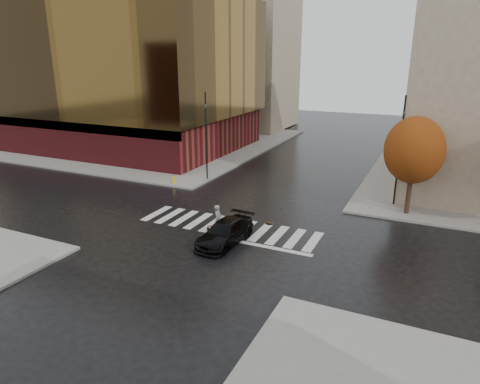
# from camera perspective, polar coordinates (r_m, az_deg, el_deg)

# --- Properties ---
(ground) EXTENTS (120.00, 120.00, 0.00)m
(ground) POSITION_cam_1_polar(r_m,az_deg,el_deg) (26.71, -2.03, -4.96)
(ground) COLOR black
(ground) RESTS_ON ground
(sidewalk_nw) EXTENTS (30.00, 30.00, 0.15)m
(sidewalk_nw) POSITION_cam_1_polar(r_m,az_deg,el_deg) (54.66, -11.74, 6.62)
(sidewalk_nw) COLOR gray
(sidewalk_nw) RESTS_ON ground
(crosswalk) EXTENTS (12.00, 3.00, 0.01)m
(crosswalk) POSITION_cam_1_polar(r_m,az_deg,el_deg) (27.12, -1.55, -4.59)
(crosswalk) COLOR silver
(crosswalk) RESTS_ON ground
(office_glass) EXTENTS (27.00, 19.00, 16.00)m
(office_glass) POSITION_cam_1_polar(r_m,az_deg,el_deg) (51.99, -15.27, 14.95)
(office_glass) COLOR maroon
(office_glass) RESTS_ON sidewalk_nw
(building_nw_far) EXTENTS (14.00, 12.00, 20.00)m
(building_nw_far) POSITION_cam_1_polar(r_m,az_deg,el_deg) (64.91, 0.25, 17.65)
(building_nw_far) COLOR gray
(building_nw_far) RESTS_ON sidewalk_nw
(tree_ne_a) EXTENTS (3.80, 3.80, 6.50)m
(tree_ne_a) POSITION_cam_1_polar(r_m,az_deg,el_deg) (29.90, 22.20, 5.15)
(tree_ne_a) COLOR black
(tree_ne_a) RESTS_ON sidewalk_ne
(sedan) EXTENTS (2.17, 4.65, 1.31)m
(sedan) POSITION_cam_1_polar(r_m,az_deg,el_deg) (24.56, -2.01, -5.41)
(sedan) COLOR black
(sedan) RESTS_ON ground
(cyclist) EXTENTS (1.74, 0.77, 1.91)m
(cyclist) POSITION_cam_1_polar(r_m,az_deg,el_deg) (25.59, -2.81, -4.45)
(cyclist) COLOR maroon
(cyclist) RESTS_ON ground
(traffic_light_nw) EXTENTS (0.22, 0.20, 7.35)m
(traffic_light_nw) POSITION_cam_1_polar(r_m,az_deg,el_deg) (36.05, -4.55, 8.18)
(traffic_light_nw) COLOR black
(traffic_light_nw) RESTS_ON sidewalk_nw
(traffic_light_ne) EXTENTS (0.20, 0.22, 7.65)m
(traffic_light_ne) POSITION_cam_1_polar(r_m,az_deg,el_deg) (31.51, 20.61, 6.09)
(traffic_light_ne) COLOR black
(traffic_light_ne) RESTS_ON sidewalk_ne
(fire_hydrant) EXTENTS (0.24, 0.24, 0.67)m
(fire_hydrant) POSITION_cam_1_polar(r_m,az_deg,el_deg) (35.74, -8.84, 1.65)
(fire_hydrant) COLOR yellow
(fire_hydrant) RESTS_ON sidewalk_nw
(manhole) EXTENTS (0.70, 0.70, 0.01)m
(manhole) POSITION_cam_1_polar(r_m,az_deg,el_deg) (27.57, 3.96, -4.24)
(manhole) COLOR #452F18
(manhole) RESTS_ON ground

